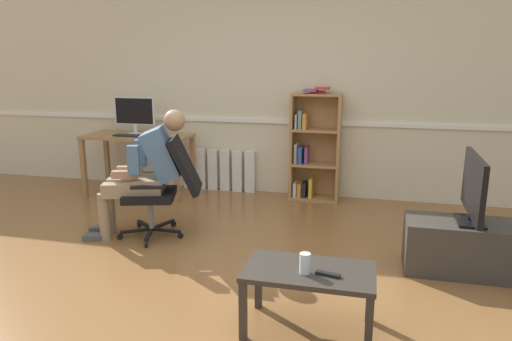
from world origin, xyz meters
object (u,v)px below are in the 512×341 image
(drinking_glass, at_px, (305,263))
(spare_remote, at_px, (328,274))
(keyboard, at_px, (130,136))
(tv_screen, at_px, (474,188))
(imac_monitor, at_px, (134,112))
(bookshelf, at_px, (313,148))
(tv_stand, at_px, (467,247))
(computer_mouse, at_px, (157,136))
(person_seated, at_px, (145,170))
(coffee_table, at_px, (309,278))
(computer_desk, at_px, (138,143))
(office_chair, at_px, (166,183))
(radiator, at_px, (219,170))

(drinking_glass, xyz_separation_m, spare_remote, (0.14, -0.00, -0.05))
(keyboard, distance_m, tv_screen, 3.89)
(imac_monitor, height_order, bookshelf, bookshelf)
(imac_monitor, xyz_separation_m, tv_stand, (3.69, -1.55, -0.81))
(drinking_glass, bearing_deg, tv_stand, 46.50)
(keyboard, distance_m, tv_stand, 3.93)
(computer_mouse, xyz_separation_m, tv_stand, (3.30, -1.35, -0.56))
(bookshelf, distance_m, person_seated, 2.14)
(tv_screen, relative_size, spare_remote, 5.32)
(bookshelf, relative_size, coffee_table, 1.70)
(imac_monitor, relative_size, spare_remote, 3.64)
(person_seated, relative_size, coffee_table, 1.53)
(computer_mouse, distance_m, coffee_table, 3.34)
(keyboard, bearing_deg, computer_desk, 78.95)
(bookshelf, bearing_deg, office_chair, -126.90)
(imac_monitor, height_order, tv_screen, imac_monitor)
(coffee_table, distance_m, drinking_glass, 0.14)
(drinking_glass, height_order, spare_remote, drinking_glass)
(radiator, height_order, office_chair, office_chair)
(radiator, relative_size, tv_stand, 1.01)
(computer_desk, xyz_separation_m, coffee_table, (2.52, -2.61, -0.29))
(keyboard, relative_size, drinking_glass, 3.18)
(office_chair, xyz_separation_m, tv_stand, (2.66, -0.18, -0.31))
(drinking_glass, bearing_deg, person_seated, 142.36)
(imac_monitor, relative_size, bookshelf, 0.40)
(tv_stand, distance_m, coffee_table, 1.60)
(tv_screen, distance_m, drinking_glass, 1.66)
(computer_desk, distance_m, spare_remote, 3.75)
(computer_desk, bearing_deg, office_chair, -53.25)
(office_chair, bearing_deg, coffee_table, 33.46)
(imac_monitor, bearing_deg, bookshelf, 5.53)
(person_seated, xyz_separation_m, drinking_glass, (1.71, -1.32, -0.18))
(person_seated, relative_size, tv_stand, 1.28)
(office_chair, height_order, spare_remote, office_chair)
(computer_desk, height_order, coffee_table, computer_desk)
(person_seated, bearing_deg, tv_stand, 71.18)
(radiator, relative_size, spare_remote, 6.40)
(imac_monitor, relative_size, computer_mouse, 5.46)
(bookshelf, distance_m, spare_remote, 3.00)
(tv_stand, bearing_deg, tv_screen, -1.41)
(computer_desk, xyz_separation_m, radiator, (0.94, 0.39, -0.38))
(bookshelf, xyz_separation_m, office_chair, (-1.19, -1.59, -0.11))
(keyboard, relative_size, office_chair, 0.41)
(computer_desk, relative_size, computer_mouse, 13.19)
(tv_stand, distance_m, drinking_glass, 1.67)
(keyboard, xyz_separation_m, radiator, (0.96, 0.53, -0.50))
(spare_remote, bearing_deg, person_seated, 66.80)
(radiator, height_order, person_seated, person_seated)
(imac_monitor, height_order, computer_mouse, imac_monitor)
(radiator, relative_size, office_chair, 0.99)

